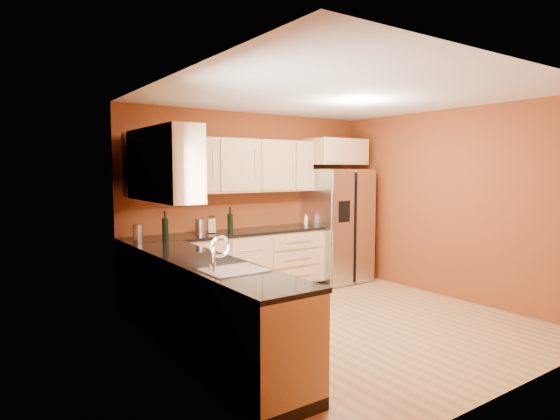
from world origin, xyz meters
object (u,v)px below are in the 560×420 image
object	(u,v)px
refrigerator	(337,225)
knife_block	(211,226)
wine_bottle_a	(230,220)
canister_left	(200,227)
soap_dispenser	(306,220)

from	to	relation	value
refrigerator	knife_block	size ratio (longest dim) A/B	9.13
wine_bottle_a	knife_block	xyz separation A→B (m)	(-0.24, 0.09, -0.08)
canister_left	knife_block	bearing A→B (deg)	23.36
wine_bottle_a	knife_block	bearing A→B (deg)	159.12
refrigerator	knife_block	bearing A→B (deg)	177.13
wine_bottle_a	canister_left	bearing A→B (deg)	179.81
refrigerator	canister_left	distance (m)	2.36
canister_left	soap_dispenser	distance (m)	1.80
knife_block	soap_dispenser	bearing A→B (deg)	17.14
refrigerator	canister_left	world-z (taller)	refrigerator
refrigerator	canister_left	xyz separation A→B (m)	(-2.35, 0.02, 0.14)
canister_left	wine_bottle_a	world-z (taller)	wine_bottle_a
canister_left	wine_bottle_a	bearing A→B (deg)	-0.19
wine_bottle_a	knife_block	distance (m)	0.26
soap_dispenser	knife_block	bearing A→B (deg)	179.50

